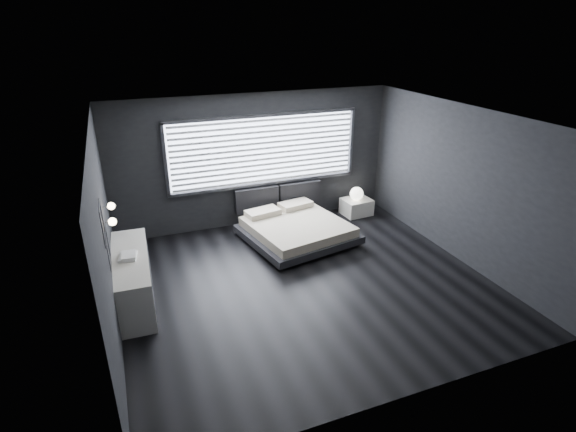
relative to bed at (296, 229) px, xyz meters
name	(u,v)px	position (x,y,z in m)	size (l,w,h in m)	color
room	(307,207)	(-0.47, -1.59, 1.16)	(6.04, 6.00, 2.80)	black
window	(265,151)	(-0.27, 1.11, 1.37)	(4.14, 0.09, 1.52)	white
headboard	(279,196)	(0.01, 1.05, 0.33)	(1.96, 0.16, 0.52)	black
sconce_near	(112,222)	(-3.35, -1.54, 1.36)	(0.18, 0.11, 0.11)	silver
sconce_far	(111,206)	(-3.35, -0.94, 1.36)	(0.18, 0.11, 0.11)	silver
wall_art_upper	(102,223)	(-3.44, -2.14, 1.61)	(0.01, 0.48, 0.48)	#47474C
wall_art_lower	(108,248)	(-3.44, -1.89, 1.14)	(0.01, 0.48, 0.48)	#47474C
bed	(296,229)	(0.00, 0.00, 0.00)	(2.29, 2.22, 0.51)	black
nightstand	(356,207)	(1.78, 0.72, -0.05)	(0.63, 0.52, 0.37)	silver
orb_lamp	(357,194)	(1.75, 0.69, 0.28)	(0.30, 0.30, 0.30)	white
dresser	(133,278)	(-3.21, -1.05, 0.16)	(0.64, 2.00, 0.79)	silver
book_stack	(128,256)	(-3.23, -1.10, 0.59)	(0.30, 0.36, 0.07)	silver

